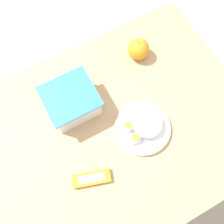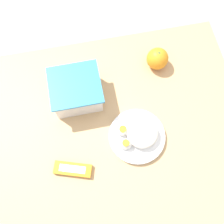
{
  "view_description": "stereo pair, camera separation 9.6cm",
  "coord_description": "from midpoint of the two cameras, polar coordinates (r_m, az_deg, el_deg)",
  "views": [
    {
      "loc": [
        -0.14,
        -0.22,
        1.68
      ],
      "look_at": [
        0.01,
        0.06,
        0.77
      ],
      "focal_mm": 42.0,
      "sensor_mm": 36.0,
      "label": 1
    },
    {
      "loc": [
        -0.05,
        -0.26,
        1.68
      ],
      "look_at": [
        0.01,
        0.06,
        0.77
      ],
      "focal_mm": 42.0,
      "sensor_mm": 36.0,
      "label": 2
    }
  ],
  "objects": [
    {
      "name": "candy_bar",
      "position": [
        0.93,
        -5.62,
        -12.74
      ],
      "size": [
        0.14,
        0.08,
        0.02
      ],
      "color": "orange",
      "rests_on": "table"
    },
    {
      "name": "orange_fruit",
      "position": [
        1.06,
        12.45,
        10.95
      ],
      "size": [
        0.08,
        0.08,
        0.08
      ],
      "color": "orange",
      "rests_on": "table"
    },
    {
      "name": "table",
      "position": [
        1.1,
        2.63,
        -6.0
      ],
      "size": [
        1.0,
        0.78,
        0.74
      ],
      "color": "tan",
      "rests_on": "ground_plane"
    },
    {
      "name": "rice_plate",
      "position": [
        0.95,
        8.56,
        -5.41
      ],
      "size": [
        0.2,
        0.2,
        0.07
      ],
      "color": "white",
      "rests_on": "table"
    },
    {
      "name": "food_container",
      "position": [
        0.97,
        -4.94,
        4.06
      ],
      "size": [
        0.18,
        0.17,
        0.11
      ],
      "color": "white",
      "rests_on": "table"
    },
    {
      "name": "ground_plane",
      "position": [
        1.7,
        1.72,
        -10.77
      ],
      "size": [
        10.0,
        10.0,
        0.0
      ],
      "primitive_type": "plane",
      "color": "#B2A899"
    }
  ]
}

